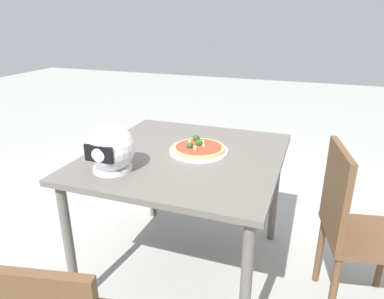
{
  "coord_description": "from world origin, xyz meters",
  "views": [
    {
      "loc": [
        -0.64,
        1.66,
        1.47
      ],
      "look_at": [
        -0.03,
        -0.03,
        0.78
      ],
      "focal_mm": 32.6,
      "sensor_mm": 36.0,
      "label": 1
    }
  ],
  "objects": [
    {
      "name": "dining_table",
      "position": [
        0.0,
        0.0,
        0.68
      ],
      "size": [
        1.03,
        1.08,
        0.76
      ],
      "color": "#5B5651",
      "rests_on": "ground"
    },
    {
      "name": "pizza",
      "position": [
        -0.06,
        -0.06,
        0.78
      ],
      "size": [
        0.29,
        0.29,
        0.05
      ],
      "color": "tan",
      "rests_on": "pizza_plate"
    },
    {
      "name": "chair_side",
      "position": [
        -0.88,
        0.0,
        0.51
      ],
      "size": [
        0.47,
        0.47,
        0.9
      ],
      "color": "brown",
      "rests_on": "ground"
    },
    {
      "name": "pizza_plate",
      "position": [
        -0.06,
        -0.05,
        0.77
      ],
      "size": [
        0.33,
        0.33,
        0.01
      ],
      "primitive_type": "cylinder",
      "color": "white",
      "rests_on": "dining_table"
    },
    {
      "name": "ground_plane",
      "position": [
        0.0,
        0.0,
        0.0
      ],
      "size": [
        14.0,
        14.0,
        0.0
      ],
      "primitive_type": "plane",
      "color": "#9E9E99"
    },
    {
      "name": "motorcycle_helmet",
      "position": [
        0.26,
        0.32,
        0.87
      ],
      "size": [
        0.23,
        0.23,
        0.23
      ],
      "color": "silver",
      "rests_on": "dining_table"
    }
  ]
}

